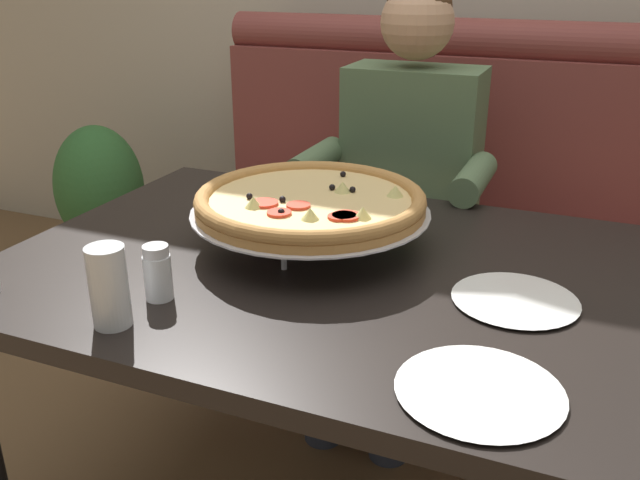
# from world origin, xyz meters

# --- Properties ---
(booth_bench) EXTENTS (1.67, 0.78, 1.13)m
(booth_bench) POSITION_xyz_m (0.00, 0.95, 0.40)
(booth_bench) COLOR brown
(booth_bench) RESTS_ON ground_plane
(dining_table) EXTENTS (1.29, 0.96, 0.73)m
(dining_table) POSITION_xyz_m (0.00, 0.00, 0.65)
(dining_table) COLOR black
(dining_table) RESTS_ON ground_plane
(diner_main) EXTENTS (0.54, 0.64, 1.27)m
(diner_main) POSITION_xyz_m (-0.02, 0.68, 0.71)
(diner_main) COLOR #2D3342
(diner_main) RESTS_ON ground_plane
(pizza) EXTENTS (0.52, 0.52, 0.13)m
(pizza) POSITION_xyz_m (-0.04, 0.07, 0.83)
(pizza) COLOR silver
(pizza) RESTS_ON dining_table
(shaker_pepper_flakes) EXTENTS (0.05, 0.05, 0.10)m
(shaker_pepper_flakes) POSITION_xyz_m (-0.20, -0.27, 0.77)
(shaker_pepper_flakes) COLOR white
(shaker_pepper_flakes) RESTS_ON dining_table
(plate_near_left) EXTENTS (0.23, 0.23, 0.02)m
(plate_near_left) POSITION_xyz_m (0.41, -0.03, 0.74)
(plate_near_left) COLOR white
(plate_near_left) RESTS_ON dining_table
(plate_near_right) EXTENTS (0.25, 0.25, 0.02)m
(plate_near_right) POSITION_xyz_m (0.40, -0.34, 0.74)
(plate_near_right) COLOR white
(plate_near_right) RESTS_ON dining_table
(drinking_glass) EXTENTS (0.07, 0.07, 0.14)m
(drinking_glass) POSITION_xyz_m (-0.22, -0.39, 0.79)
(drinking_glass) COLOR silver
(drinking_glass) RESTS_ON dining_table
(potted_plant) EXTENTS (0.36, 0.36, 0.70)m
(potted_plant) POSITION_xyz_m (-1.37, 0.92, 0.39)
(potted_plant) COLOR brown
(potted_plant) RESTS_ON ground_plane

